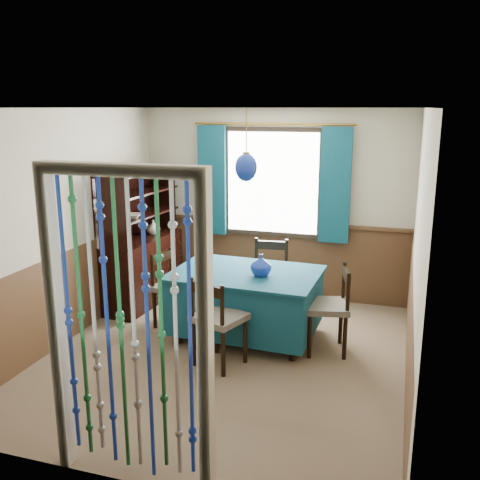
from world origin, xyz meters
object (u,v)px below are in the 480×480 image
(chair_near, at_px, (217,319))
(vase_table, at_px, (261,266))
(chair_left, at_px, (173,287))
(chair_right, at_px, (330,307))
(bowl_shelf, at_px, (132,216))
(vase_sideboard, at_px, (153,226))
(dining_table, at_px, (246,300))
(pendant_lamp, at_px, (246,167))
(chair_far, at_px, (269,276))
(sideboard, at_px, (141,258))

(chair_near, xyz_separation_m, vase_table, (0.26, 0.65, 0.38))
(chair_left, xyz_separation_m, chair_right, (1.84, -0.15, 0.02))
(chair_left, height_order, vase_table, vase_table)
(bowl_shelf, bearing_deg, vase_sideboard, 90.00)
(dining_table, xyz_separation_m, vase_table, (0.19, -0.08, 0.43))
(chair_right, xyz_separation_m, bowl_shelf, (-2.48, 0.43, 0.73))
(chair_left, relative_size, chair_right, 0.97)
(chair_right, height_order, pendant_lamp, pendant_lamp)
(chair_right, height_order, vase_table, vase_table)
(chair_right, xyz_separation_m, vase_table, (-0.74, -0.00, 0.38))
(dining_table, height_order, chair_far, chair_far)
(sideboard, height_order, vase_sideboard, sideboard)
(dining_table, distance_m, vase_table, 0.47)
(chair_near, distance_m, sideboard, 2.07)
(vase_table, bearing_deg, sideboard, 158.15)
(pendant_lamp, relative_size, vase_sideboard, 3.58)
(chair_far, xyz_separation_m, bowl_shelf, (-1.63, -0.40, 0.73))
(vase_table, height_order, bowl_shelf, bowl_shelf)
(sideboard, bearing_deg, vase_table, -17.25)
(chair_right, distance_m, bowl_shelf, 2.62)
(dining_table, bearing_deg, vase_table, -20.12)
(chair_near, xyz_separation_m, chair_left, (-0.84, 0.81, -0.02))
(chair_far, relative_size, vase_sideboard, 4.43)
(dining_table, xyz_separation_m, chair_right, (0.93, -0.07, 0.05))
(chair_right, distance_m, sideboard, 2.65)
(chair_near, distance_m, pendant_lamp, 1.59)
(bowl_shelf, bearing_deg, sideboard, 101.63)
(chair_left, distance_m, vase_table, 1.18)
(chair_right, height_order, bowl_shelf, bowl_shelf)
(vase_table, bearing_deg, chair_left, 172.11)
(bowl_shelf, bearing_deg, chair_far, 13.84)
(sideboard, height_order, bowl_shelf, sideboard)
(vase_table, bearing_deg, pendant_lamp, 157.76)
(dining_table, xyz_separation_m, pendant_lamp, (-0.00, -0.00, 1.46))
(dining_table, distance_m, chair_right, 0.94)
(pendant_lamp, bearing_deg, vase_sideboard, 149.81)
(bowl_shelf, bearing_deg, pendant_lamp, -12.82)
(chair_right, distance_m, vase_sideboard, 2.71)
(chair_far, distance_m, pendant_lamp, 1.60)
(dining_table, xyz_separation_m, chair_near, (-0.07, -0.73, 0.05))
(sideboard, bearing_deg, vase_sideboard, 81.50)
(bowl_shelf, bearing_deg, chair_near, -36.26)
(chair_left, distance_m, bowl_shelf, 1.03)
(dining_table, bearing_deg, sideboard, 160.32)
(chair_right, bearing_deg, bowl_shelf, 67.05)
(vase_table, distance_m, bowl_shelf, 1.83)
(chair_right, relative_size, pendant_lamp, 1.23)
(pendant_lamp, relative_size, vase_table, 3.48)
(chair_far, xyz_separation_m, sideboard, (-1.69, -0.11, 0.11))
(chair_right, xyz_separation_m, pendant_lamp, (-0.93, 0.07, 1.41))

